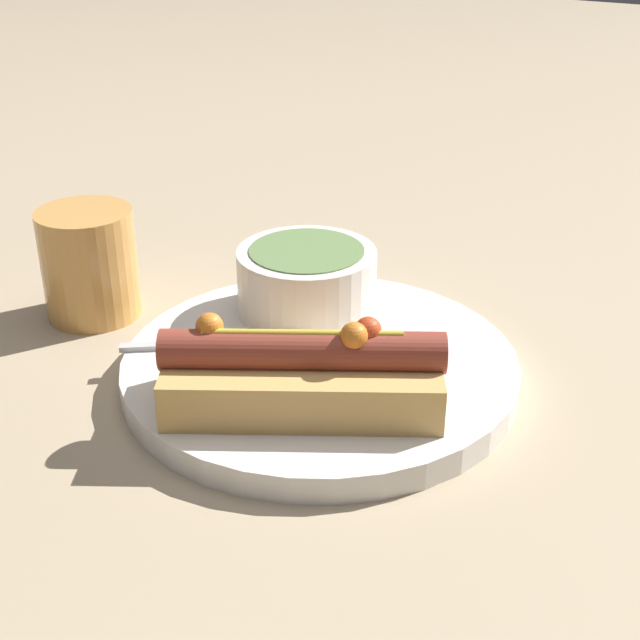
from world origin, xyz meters
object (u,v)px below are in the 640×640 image
object	(u,v)px
hot_dog	(303,374)
soup_bowl	(307,279)
spoon	(268,339)
drinking_glass	(86,265)

from	to	relation	value
hot_dog	soup_bowl	world-z (taller)	hot_dog
soup_bowl	spoon	bearing A→B (deg)	-87.91
soup_bowl	drinking_glass	world-z (taller)	drinking_glass
hot_dog	soup_bowl	size ratio (longest dim) A/B	1.76
hot_dog	spoon	bearing A→B (deg)	109.51
hot_dog	drinking_glass	size ratio (longest dim) A/B	2.11
hot_dog	spoon	distance (m)	0.09
hot_dog	soup_bowl	bearing A→B (deg)	91.01
soup_bowl	drinking_glass	distance (m)	0.18
spoon	drinking_glass	size ratio (longest dim) A/B	1.42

